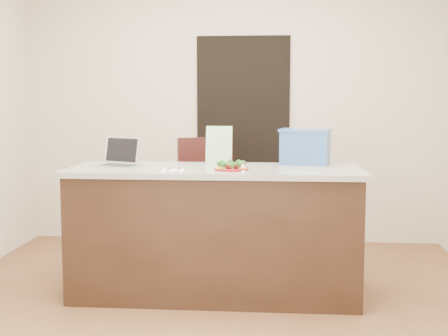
# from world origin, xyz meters

# --- Properties ---
(ground) EXTENTS (4.00, 4.00, 0.00)m
(ground) POSITION_xyz_m (0.00, 0.00, 0.00)
(ground) COLOR brown
(ground) RESTS_ON ground
(room_shell) EXTENTS (4.00, 4.00, 4.00)m
(room_shell) POSITION_xyz_m (0.00, 0.00, 1.62)
(room_shell) COLOR white
(room_shell) RESTS_ON ground
(doorway) EXTENTS (0.90, 0.02, 2.00)m
(doorway) POSITION_xyz_m (0.10, 1.98, 1.00)
(doorway) COLOR black
(doorway) RESTS_ON ground
(island) EXTENTS (2.06, 0.76, 0.92)m
(island) POSITION_xyz_m (0.00, 0.25, 0.46)
(island) COLOR black
(island) RESTS_ON ground
(plate) EXTENTS (0.24, 0.24, 0.02)m
(plate) POSITION_xyz_m (0.12, 0.12, 0.93)
(plate) COLOR maroon
(plate) RESTS_ON island
(meatballs) EXTENTS (0.10, 0.09, 0.03)m
(meatballs) POSITION_xyz_m (0.12, 0.12, 0.95)
(meatballs) COLOR brown
(meatballs) RESTS_ON plate
(broccoli) EXTENTS (0.20, 0.20, 0.03)m
(broccoli) POSITION_xyz_m (0.12, 0.12, 0.97)
(broccoli) COLOR #134814
(broccoli) RESTS_ON plate
(pepper_rings) EXTENTS (0.22, 0.20, 0.01)m
(pepper_rings) POSITION_xyz_m (0.12, 0.12, 0.94)
(pepper_rings) COLOR yellow
(pepper_rings) RESTS_ON plate
(napkin) EXTENTS (0.15, 0.15, 0.01)m
(napkin) POSITION_xyz_m (-0.27, 0.05, 0.92)
(napkin) COLOR white
(napkin) RESTS_ON island
(fork) EXTENTS (0.04, 0.17, 0.00)m
(fork) POSITION_xyz_m (-0.29, 0.06, 0.93)
(fork) COLOR #A9A9AE
(fork) RESTS_ON napkin
(knife) EXTENTS (0.05, 0.22, 0.01)m
(knife) POSITION_xyz_m (-0.24, 0.03, 0.93)
(knife) COLOR white
(knife) RESTS_ON napkin
(yogurt_bottle) EXTENTS (0.03, 0.03, 0.06)m
(yogurt_bottle) POSITION_xyz_m (0.21, 0.00, 0.95)
(yogurt_bottle) COLOR white
(yogurt_bottle) RESTS_ON island
(laptop) EXTENTS (0.35, 0.34, 0.21)m
(laptop) POSITION_xyz_m (-0.69, 0.29, 0.98)
(laptop) COLOR silver
(laptop) RESTS_ON island
(leaflet) EXTENTS (0.20, 0.05, 0.28)m
(leaflet) POSITION_xyz_m (0.00, 0.52, 1.06)
(leaflet) COLOR white
(leaflet) RESTS_ON island
(blue_box) EXTENTS (0.41, 0.33, 0.26)m
(blue_box) POSITION_xyz_m (0.64, 0.54, 1.05)
(blue_box) COLOR #285293
(blue_box) RESTS_ON island
(chair) EXTENTS (0.60, 0.61, 1.07)m
(chair) POSITION_xyz_m (-0.18, 1.06, 0.61)
(chair) COLOR #381311
(chair) RESTS_ON ground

